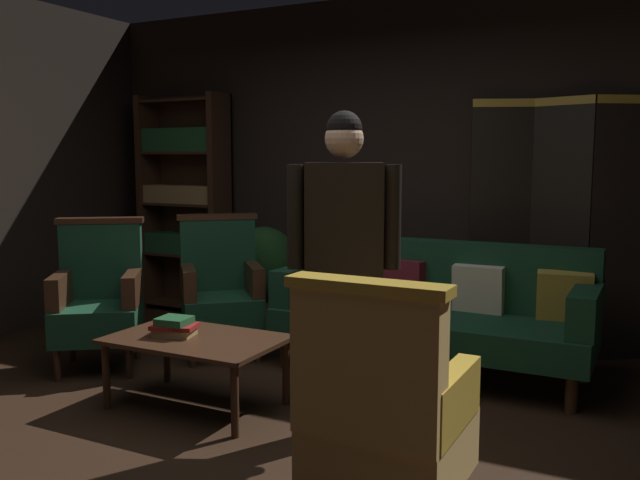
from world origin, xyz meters
TOP-DOWN VIEW (x-y plane):
  - ground_plane at (0.00, 0.00)m, footprint 10.00×10.00m
  - back_wall at (0.00, 2.45)m, footprint 7.20×0.10m
  - folding_screen at (1.24, 2.26)m, footprint 1.27×0.31m
  - bookshelf at (-2.15, 2.19)m, footprint 0.90×0.32m
  - velvet_couch at (0.55, 1.46)m, footprint 2.12×0.78m
  - coffee_table at (-0.49, 0.15)m, footprint 1.00×0.64m
  - armchair_gilt_accent at (1.01, -0.65)m, footprint 0.60×0.58m
  - armchair_wing_left at (-1.57, 0.47)m, footprint 0.81×0.80m
  - armchair_wing_right at (-0.99, 1.12)m, footprint 0.82×0.81m
  - standing_figure at (0.44, 0.20)m, footprint 0.54×0.36m
  - potted_plant at (-1.11, 1.94)m, footprint 0.58×0.58m
  - book_tan_leather at (-0.62, 0.12)m, footprint 0.26×0.20m
  - book_red_leather at (-0.62, 0.12)m, footprint 0.29×0.23m
  - book_green_cloth at (-0.62, 0.12)m, footprint 0.20×0.19m

SIDE VIEW (x-z plane):
  - ground_plane at x=0.00m, z-range 0.00..0.00m
  - coffee_table at x=-0.49m, z-range 0.16..0.58m
  - book_tan_leather at x=-0.62m, z-range 0.42..0.46m
  - velvet_couch at x=0.55m, z-range 0.02..0.90m
  - book_red_leather at x=-0.62m, z-range 0.46..0.49m
  - armchair_gilt_accent at x=1.01m, z-range -0.03..1.01m
  - armchair_wing_left at x=-1.57m, z-range -0.03..1.01m
  - armchair_wing_right at x=-0.99m, z-range -0.03..1.01m
  - potted_plant at x=-1.11m, z-range 0.07..0.95m
  - book_green_cloth at x=-0.62m, z-range 0.49..0.53m
  - folding_screen at x=1.24m, z-range 0.04..1.94m
  - standing_figure at x=0.44m, z-range 0.17..1.88m
  - bookshelf at x=-2.15m, z-range 0.05..2.10m
  - back_wall at x=0.00m, z-range 0.00..2.80m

